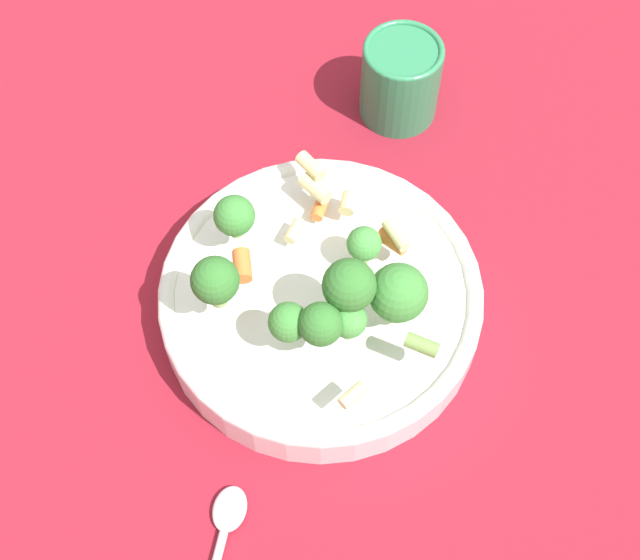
% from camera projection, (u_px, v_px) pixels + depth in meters
% --- Properties ---
extents(ground_plane, '(3.00, 3.00, 0.00)m').
position_uv_depth(ground_plane, '(320.00, 313.00, 0.77)').
color(ground_plane, maroon).
extents(bowl, '(0.27, 0.27, 0.05)m').
position_uv_depth(bowl, '(320.00, 299.00, 0.75)').
color(bowl, white).
rests_on(bowl, ground_plane).
extents(pasta_salad, '(0.23, 0.19, 0.08)m').
position_uv_depth(pasta_salad, '(326.00, 281.00, 0.68)').
color(pasta_salad, '#8CB766').
rests_on(pasta_salad, bowl).
extents(cup, '(0.08, 0.08, 0.08)m').
position_uv_depth(cup, '(400.00, 79.00, 0.84)').
color(cup, '#2D7F51').
rests_on(cup, ground_plane).
extents(spoon, '(0.18, 0.05, 0.01)m').
position_uv_depth(spoon, '(216.00, 559.00, 0.66)').
color(spoon, silver).
rests_on(spoon, ground_plane).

